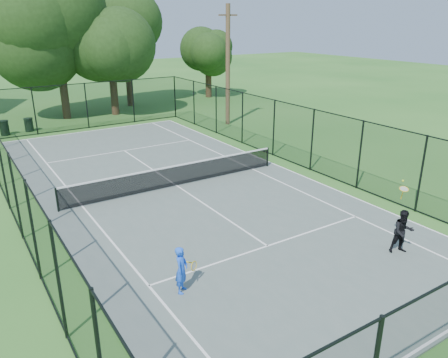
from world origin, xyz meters
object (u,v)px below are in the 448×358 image
trash_bin_left (4,128)px  player_black (403,231)px  trash_bin_right (29,125)px  tennis_net (176,175)px  player_blue (182,270)px  utility_pole (228,65)px

trash_bin_left → player_black: bearing=-70.1°
trash_bin_right → player_black: 24.14m
tennis_net → player_blue: size_ratio=7.63×
trash_bin_right → utility_pole: (12.06, -5.23, 3.54)m
trash_bin_right → player_black: bearing=-73.7°
tennis_net → trash_bin_left: tennis_net is taller
tennis_net → trash_bin_left: 14.83m
player_blue → player_black: player_black is taller
utility_pole → player_black: 18.96m
trash_bin_left → utility_pole: bearing=-20.1°
trash_bin_right → player_blue: bearing=-89.8°
tennis_net → player_black: size_ratio=4.79×
utility_pole → player_black: (-5.27, -17.93, -3.21)m
trash_bin_left → trash_bin_right: bearing=10.6°
tennis_net → trash_bin_left: bearing=109.7°
tennis_net → trash_bin_right: (-3.52, 14.23, -0.14)m
trash_bin_left → player_black: (8.27, -22.88, 0.30)m
trash_bin_left → player_blue: (1.56, -21.07, 0.25)m
utility_pole → player_blue: (-11.98, -16.11, -3.26)m
player_blue → trash_bin_left: bearing=94.2°
trash_bin_left → player_blue: 21.13m
trash_bin_right → player_blue: player_blue is taller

